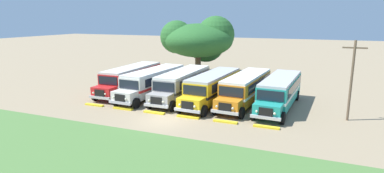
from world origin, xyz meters
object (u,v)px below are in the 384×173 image
at_px(parked_bus_slot_1, 153,81).
at_px(utility_pole, 352,78).
at_px(parked_bus_slot_0, 131,78).
at_px(parked_bus_slot_2, 183,83).
at_px(parked_bus_slot_5, 280,91).
at_px(parked_bus_slot_4, 246,88).
at_px(broad_shade_tree, 200,40).
at_px(parked_bus_slot_3, 213,86).

xyz_separation_m(parked_bus_slot_1, utility_pole, (18.90, -1.25, 1.94)).
bearing_deg(parked_bus_slot_1, parked_bus_slot_0, -101.10).
distance_m(parked_bus_slot_2, parked_bus_slot_5, 9.87).
xyz_separation_m(parked_bus_slot_0, utility_pole, (22.23, -2.08, 1.94)).
distance_m(parked_bus_slot_4, broad_shade_tree, 17.07).
distance_m(parked_bus_slot_5, utility_pole, 6.35).
bearing_deg(utility_pole, parked_bus_slot_5, 161.66).
distance_m(parked_bus_slot_0, broad_shade_tree, 14.22).
xyz_separation_m(parked_bus_slot_1, parked_bus_slot_3, (6.74, 0.09, 0.00)).
relative_size(parked_bus_slot_1, parked_bus_slot_2, 1.01).
bearing_deg(parked_bus_slot_3, broad_shade_tree, -151.15).
bearing_deg(parked_bus_slot_4, broad_shade_tree, -139.48).
xyz_separation_m(parked_bus_slot_2, parked_bus_slot_4, (6.60, 0.40, 0.00)).
height_order(parked_bus_slot_1, parked_bus_slot_2, same).
height_order(parked_bus_slot_4, parked_bus_slot_5, same).
relative_size(parked_bus_slot_1, broad_shade_tree, 1.01).
distance_m(parked_bus_slot_1, parked_bus_slot_2, 3.31).
relative_size(parked_bus_slot_0, broad_shade_tree, 1.00).
relative_size(parked_bus_slot_3, parked_bus_slot_4, 1.00).
bearing_deg(parked_bus_slot_0, utility_pole, 83.60).
height_order(parked_bus_slot_2, broad_shade_tree, broad_shade_tree).
bearing_deg(utility_pole, parked_bus_slot_3, 173.70).
bearing_deg(broad_shade_tree, utility_pole, -39.21).
height_order(parked_bus_slot_0, utility_pole, utility_pole).
bearing_deg(parked_bus_slot_5, parked_bus_slot_4, -89.20).
xyz_separation_m(parked_bus_slot_4, parked_bus_slot_5, (3.27, -0.13, 0.00)).
bearing_deg(parked_bus_slot_0, parked_bus_slot_4, 88.74).
bearing_deg(parked_bus_slot_3, parked_bus_slot_2, -91.71).
bearing_deg(broad_shade_tree, parked_bus_slot_5, -45.75).
bearing_deg(parked_bus_slot_2, broad_shade_tree, -166.48).
height_order(parked_bus_slot_3, utility_pole, utility_pole).
bearing_deg(utility_pole, parked_bus_slot_0, 174.65).
bearing_deg(broad_shade_tree, parked_bus_slot_4, -53.48).
xyz_separation_m(parked_bus_slot_1, parked_bus_slot_5, (13.16, 0.65, 0.00)).
height_order(broad_shade_tree, utility_pole, broad_shade_tree).
relative_size(parked_bus_slot_0, parked_bus_slot_3, 1.00).
distance_m(parked_bus_slot_1, parked_bus_slot_4, 9.93).
height_order(parked_bus_slot_2, parked_bus_slot_5, same).
bearing_deg(parked_bus_slot_4, utility_pole, 81.28).
distance_m(parked_bus_slot_1, utility_pole, 19.04).
distance_m(parked_bus_slot_2, parked_bus_slot_3, 3.46).
height_order(parked_bus_slot_0, parked_bus_slot_2, same).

